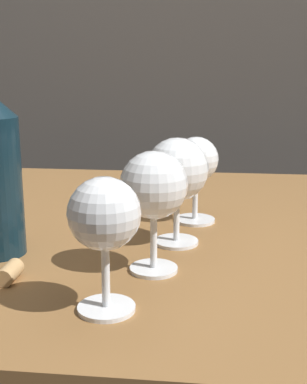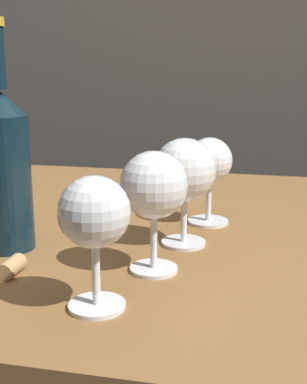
{
  "view_description": "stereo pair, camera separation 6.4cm",
  "coord_description": "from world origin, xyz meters",
  "px_view_note": "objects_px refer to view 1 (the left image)",
  "views": [
    {
      "loc": [
        0.07,
        -0.81,
        1.02
      ],
      "look_at": [
        -0.0,
        -0.19,
        0.86
      ],
      "focal_mm": 48.43,
      "sensor_mm": 36.0,
      "label": 1
    },
    {
      "loc": [
        0.13,
        -0.8,
        1.02
      ],
      "look_at": [
        -0.0,
        -0.19,
        0.86
      ],
      "focal_mm": 48.43,
      "sensor_mm": 36.0,
      "label": 2
    }
  ],
  "objects_px": {
    "wine_glass_empty": "(154,188)",
    "wine_glass_white": "(196,162)",
    "wine_glass_cabernet": "(104,217)",
    "cork": "(10,273)",
    "wine_glass_rose": "(177,171)"
  },
  "relations": [
    {
      "from": "wine_glass_rose",
      "to": "cork",
      "type": "xyz_separation_m",
      "value": [
        -0.19,
        -0.16,
        -0.1
      ]
    },
    {
      "from": "wine_glass_white",
      "to": "cork",
      "type": "xyz_separation_m",
      "value": [
        -0.22,
        -0.27,
        -0.09
      ]
    },
    {
      "from": "wine_glass_rose",
      "to": "wine_glass_white",
      "type": "xyz_separation_m",
      "value": [
        0.02,
        0.11,
        -0.01
      ]
    },
    {
      "from": "wine_glass_empty",
      "to": "cork",
      "type": "distance_m",
      "value": 0.2
    },
    {
      "from": "wine_glass_cabernet",
      "to": "wine_glass_empty",
      "type": "height_order",
      "value": "wine_glass_empty"
    },
    {
      "from": "wine_glass_empty",
      "to": "wine_glass_white",
      "type": "distance_m",
      "value": 0.22
    },
    {
      "from": "wine_glass_empty",
      "to": "wine_glass_rose",
      "type": "height_order",
      "value": "wine_glass_rose"
    },
    {
      "from": "wine_glass_empty",
      "to": "wine_glass_rose",
      "type": "bearing_deg",
      "value": 78.4
    },
    {
      "from": "wine_glass_empty",
      "to": "wine_glass_cabernet",
      "type": "bearing_deg",
      "value": -108.58
    },
    {
      "from": "wine_glass_white",
      "to": "wine_glass_empty",
      "type": "bearing_deg",
      "value": -101.73
    },
    {
      "from": "wine_glass_cabernet",
      "to": "wine_glass_rose",
      "type": "height_order",
      "value": "wine_glass_rose"
    },
    {
      "from": "cork",
      "to": "wine_glass_empty",
      "type": "bearing_deg",
      "value": 16.84
    },
    {
      "from": "wine_glass_empty",
      "to": "cork",
      "type": "bearing_deg",
      "value": -163.16
    },
    {
      "from": "wine_glass_white",
      "to": "wine_glass_rose",
      "type": "bearing_deg",
      "value": -101.85
    },
    {
      "from": "wine_glass_cabernet",
      "to": "wine_glass_rose",
      "type": "relative_size",
      "value": 0.94
    }
  ]
}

